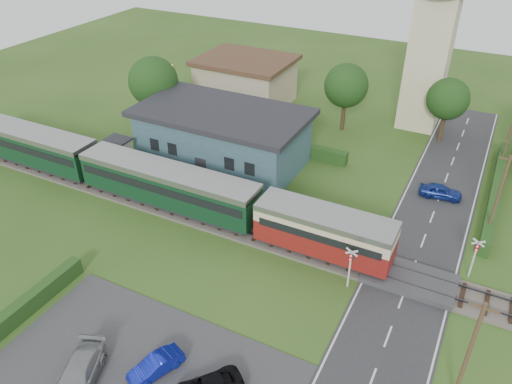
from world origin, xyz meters
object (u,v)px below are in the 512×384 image
at_px(car_park_silver, 78,375).
at_px(pedestrian_far, 133,162).
at_px(pedestrian_near, 273,205).
at_px(crossing_signal_near, 350,262).
at_px(equipment_hut, 118,152).
at_px(crossing_signal_far, 475,253).
at_px(car_on_road, 441,191).
at_px(station_building, 223,136).
at_px(house_west, 246,80).
at_px(train, 137,176).
at_px(car_park_blue, 156,366).
at_px(church_tower, 434,32).

height_order(car_park_silver, pedestrian_far, pedestrian_far).
bearing_deg(pedestrian_near, crossing_signal_near, 124.04).
xyz_separation_m(equipment_hut, crossing_signal_far, (31.60, -0.81, 0.39)).
bearing_deg(car_on_road, station_building, 89.95).
relative_size(car_on_road, pedestrian_far, 2.11).
distance_m(crossing_signal_near, pedestrian_near, 9.50).
relative_size(crossing_signal_far, pedestrian_far, 1.96).
distance_m(crossing_signal_far, car_on_road, 10.20).
relative_size(house_west, crossing_signal_near, 3.30).
height_order(train, house_west, house_west).
bearing_deg(crossing_signal_near, train, 172.96).
bearing_deg(crossing_signal_far, house_west, 144.23).
distance_m(car_park_silver, pedestrian_far, 22.89).
xyz_separation_m(car_on_road, car_park_blue, (-10.90, -25.81, -0.04)).
distance_m(station_building, crossing_signal_near, 19.98).
height_order(station_building, crossing_signal_far, station_building).
height_order(car_on_road, pedestrian_near, pedestrian_near).
xyz_separation_m(equipment_hut, pedestrian_far, (1.87, -0.17, -0.46)).
bearing_deg(station_building, car_park_silver, -77.17).
bearing_deg(car_on_road, train, 109.02).
distance_m(church_tower, pedestrian_near, 25.92).
height_order(station_building, car_park_silver, station_building).
bearing_deg(car_on_road, house_west, 57.80).
relative_size(equipment_hut, car_park_blue, 0.79).
distance_m(crossing_signal_far, pedestrian_far, 29.75).
bearing_deg(car_park_blue, house_west, 132.70).
distance_m(equipment_hut, church_tower, 33.48).
xyz_separation_m(crossing_signal_near, car_park_silver, (-10.60, -14.09, -1.39)).
bearing_deg(crossing_signal_near, pedestrian_near, 147.93).
bearing_deg(station_building, crossing_signal_far, -15.63).
xyz_separation_m(equipment_hut, crossing_signal_near, (24.40, -5.61, 0.39)).
relative_size(train, pedestrian_far, 25.78).
xyz_separation_m(car_park_silver, pedestrian_far, (-11.93, 19.53, 0.54)).
distance_m(equipment_hut, train, 5.87).
distance_m(house_west, car_on_road, 27.46).
distance_m(equipment_hut, pedestrian_far, 1.93).
bearing_deg(car_park_silver, car_park_blue, 16.20).
distance_m(equipment_hut, crossing_signal_far, 31.61).
bearing_deg(pedestrian_far, car_park_silver, -162.14).
height_order(crossing_signal_far, car_park_blue, crossing_signal_far).
xyz_separation_m(equipment_hut, train, (4.90, -3.20, 0.43)).
bearing_deg(pedestrian_far, church_tower, -56.17).
bearing_deg(pedestrian_near, church_tower, -129.67).
bearing_deg(church_tower, crossing_signal_far, -69.98).
distance_m(house_west, car_park_silver, 41.00).
bearing_deg(car_on_road, crossing_signal_near, 157.75).
bearing_deg(equipment_hut, car_park_silver, -54.98).
relative_size(station_building, crossing_signal_far, 4.88).
bearing_deg(church_tower, house_west, -171.47).
distance_m(car_on_road, car_park_silver, 31.67).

